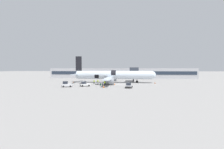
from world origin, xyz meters
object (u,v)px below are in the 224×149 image
object	(u,v)px
baggage_tug_rear	(85,84)
ground_crew_supervisor	(94,82)
ground_crew_driver	(105,82)
ground_crew_loader_b	(105,83)
airplane	(112,75)
baggage_cart_loading	(99,83)
baggage_tug_mid	(129,86)
baggage_cart_queued	(84,83)
ground_crew_loader_a	(98,82)
suitcase_on_tarmac_upright	(101,85)
baggage_tug_lead	(67,85)

from	to	relation	value
baggage_tug_rear	ground_crew_supervisor	distance (m)	7.11
ground_crew_driver	ground_crew_loader_b	bearing A→B (deg)	-81.37
airplane	ground_crew_loader_b	size ratio (longest dim) A/B	20.82
baggage_cart_loading	ground_crew_supervisor	bearing A→B (deg)	136.02
baggage_tug_mid	baggage_cart_queued	world-z (taller)	baggage_tug_mid
airplane	baggage_tug_rear	xyz separation A→B (m)	(-7.97, -12.18, -2.33)
baggage_cart_loading	ground_crew_supervisor	world-z (taller)	ground_crew_supervisor
ground_crew_loader_a	baggage_tug_mid	bearing A→B (deg)	-40.91
ground_crew_driver	baggage_tug_mid	bearing A→B (deg)	-48.54
ground_crew_loader_b	baggage_cart_queued	bearing A→B (deg)	151.51
ground_crew_driver	ground_crew_supervisor	distance (m)	3.99
ground_crew_loader_a	ground_crew_loader_b	world-z (taller)	same
baggage_tug_mid	ground_crew_driver	xyz separation A→B (m)	(-8.63, 9.77, 0.22)
baggage_tug_mid	ground_crew_loader_b	xyz separation A→B (m)	(-7.92, 5.04, 0.19)
baggage_cart_queued	ground_crew_loader_a	world-z (taller)	ground_crew_loader_a
ground_crew_loader_b	suitcase_on_tarmac_upright	xyz separation A→B (m)	(-1.39, -0.25, -0.52)
baggage_tug_rear	ground_crew_supervisor	size ratio (longest dim) A/B	2.25
airplane	ground_crew_supervisor	bearing A→B (deg)	-141.08
airplane	baggage_tug_mid	xyz separation A→B (m)	(6.14, -14.70, -2.33)
ground_crew_loader_a	suitcase_on_tarmac_upright	world-z (taller)	ground_crew_loader_a
baggage_tug_mid	ground_crew_loader_a	size ratio (longest dim) A/B	1.99
ground_crew_supervisor	suitcase_on_tarmac_upright	xyz separation A→B (m)	(3.30, -4.68, -0.49)
baggage_tug_lead	ground_crew_loader_a	distance (m)	12.36
baggage_cart_queued	ground_crew_loader_a	distance (m)	5.27
airplane	ground_crew_supervisor	xyz separation A→B (m)	(-6.47, -5.22, -2.17)
baggage_tug_rear	ground_crew_driver	distance (m)	9.09
baggage_tug_mid	ground_crew_supervisor	size ratio (longest dim) A/B	2.07
baggage_cart_queued	ground_crew_supervisor	size ratio (longest dim) A/B	2.35
ground_crew_loader_a	ground_crew_loader_b	distance (m)	5.75
baggage_tug_rear	ground_crew_loader_a	size ratio (longest dim) A/B	2.17
ground_crew_loader_b	suitcase_on_tarmac_upright	bearing A→B (deg)	-169.75
baggage_tug_lead	baggage_tug_rear	bearing A→B (deg)	23.17
baggage_cart_loading	baggage_tug_mid	bearing A→B (deg)	-35.09
baggage_tug_lead	baggage_cart_loading	bearing A→B (deg)	37.61
ground_crew_loader_a	ground_crew_supervisor	distance (m)	1.40
ground_crew_supervisor	airplane	bearing A→B (deg)	38.92
baggage_tug_mid	baggage_cart_loading	distance (m)	12.57
baggage_cart_queued	ground_crew_loader_b	distance (m)	9.76
baggage_cart_loading	suitcase_on_tarmac_upright	distance (m)	2.63
ground_crew_loader_a	baggage_tug_lead	bearing A→B (deg)	-130.42
baggage_tug_mid	baggage_cart_loading	xyz separation A→B (m)	(-10.29, 7.23, -0.18)
baggage_tug_lead	baggage_tug_mid	size ratio (longest dim) A/B	1.04
suitcase_on_tarmac_upright	airplane	bearing A→B (deg)	72.27
airplane	baggage_tug_lead	xyz separation A→B (m)	(-13.11, -14.37, -2.24)
baggage_tug_mid	baggage_cart_queued	bearing A→B (deg)	149.54
ground_crew_loader_a	suitcase_on_tarmac_upright	size ratio (longest dim) A/B	2.07
baggage_tug_lead	baggage_tug_rear	distance (m)	5.59
ground_crew_loader_b	baggage_cart_loading	bearing A→B (deg)	137.37
ground_crew_loader_b	baggage_tug_mid	bearing A→B (deg)	-32.51
baggage_tug_lead	ground_crew_supervisor	xyz separation A→B (m)	(6.64, 9.15, 0.07)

